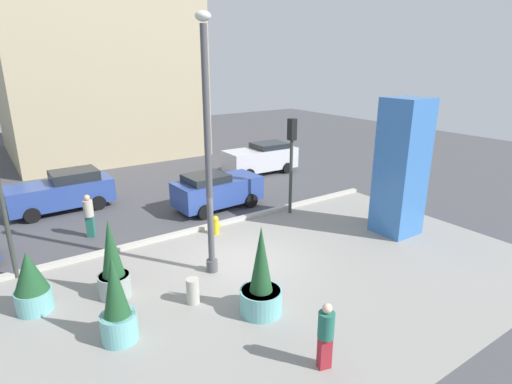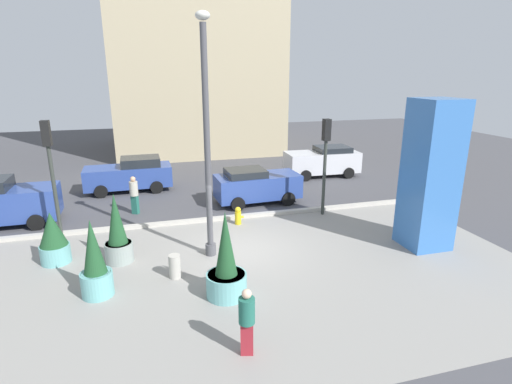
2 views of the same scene
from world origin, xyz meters
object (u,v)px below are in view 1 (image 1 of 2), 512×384
potted_plant_near_right (113,266)px  car_far_lane (217,190)px  fire_hydrant (216,225)px  concrete_bollard (193,291)px  potted_plant_near_left (261,283)px  lamp_post (208,156)px  potted_plant_by_pillar (117,306)px  potted_plant_curbside (31,283)px  pedestrian_crossing (89,214)px  art_pillar_blue (401,168)px  pedestrian_by_curb (326,333)px  traffic_light_corner (291,151)px  car_curb_east (63,191)px  car_passing_lane (261,158)px

potted_plant_near_right → car_far_lane: 7.72m
fire_hydrant → concrete_bollard: bearing=-126.8°
potted_plant_near_left → car_far_lane: potted_plant_near_left is taller
lamp_post → potted_plant_by_pillar: (-3.49, -1.74, -2.84)m
potted_plant_near_left → potted_plant_by_pillar: (-3.48, 1.00, 0.06)m
potted_plant_near_right → potted_plant_curbside: (-2.02, 0.50, -0.13)m
fire_hydrant → pedestrian_crossing: bearing=148.6°
lamp_post → fire_hydrant: 4.54m
art_pillar_blue → pedestrian_by_curb: (-7.56, -3.96, -1.71)m
car_far_lane → pedestrian_crossing: bearing=-179.3°
lamp_post → potted_plant_near_left: lamp_post is taller
lamp_post → potted_plant_by_pillar: size_ratio=3.41×
traffic_light_corner → car_curb_east: (-8.16, 6.07, -1.94)m
potted_plant_by_pillar → concrete_bollard: bearing=11.4°
traffic_light_corner → car_far_lane: (-2.35, 2.38, -1.96)m
fire_hydrant → car_curb_east: car_curb_east is taller
lamp_post → traffic_light_corner: 6.13m
fire_hydrant → lamp_post: bearing=-121.5°
art_pillar_blue → pedestrian_crossing: 11.95m
car_far_lane → potted_plant_by_pillar: bearing=-133.8°
car_curb_east → fire_hydrant: bearing=-55.4°
fire_hydrant → car_passing_lane: car_passing_lane is taller
potted_plant_near_left → potted_plant_near_right: bearing=134.4°
car_passing_lane → pedestrian_crossing: bearing=-159.9°
lamp_post → car_passing_lane: 12.52m
potted_plant_curbside → concrete_bollard: (3.69, -2.10, -0.47)m
car_passing_lane → pedestrian_crossing: car_passing_lane is taller
potted_plant_near_left → concrete_bollard: bearing=132.2°
lamp_post → car_curb_east: size_ratio=1.77×
lamp_post → art_pillar_blue: lamp_post is taller
pedestrian_crossing → pedestrian_by_curb: (2.45, -10.26, -0.05)m
car_far_lane → pedestrian_by_curb: car_far_lane is taller
potted_plant_by_pillar → car_passing_lane: (11.74, 10.70, -0.04)m
potted_plant_near_right → car_far_lane: bearing=38.4°
potted_plant_near_left → pedestrian_crossing: 8.16m
traffic_light_corner → car_passing_lane: traffic_light_corner is taller
car_curb_east → art_pillar_blue: bearing=-44.4°
potted_plant_curbside → pedestrian_crossing: (2.49, 4.23, 0.10)m
lamp_post → fire_hydrant: lamp_post is taller
potted_plant_curbside → car_curb_east: car_curb_east is taller
fire_hydrant → traffic_light_corner: traffic_light_corner is taller
potted_plant_curbside → potted_plant_near_left: bearing=-35.3°
car_passing_lane → fire_hydrant: bearing=-136.2°
potted_plant_near_left → lamp_post: bearing=89.8°
potted_plant_near_left → traffic_light_corner: traffic_light_corner is taller
lamp_post → pedestrian_by_curb: bearing=-90.7°
traffic_light_corner → pedestrian_crossing: bearing=163.7°
art_pillar_blue → potted_plant_near_left: size_ratio=2.08×
pedestrian_by_curb → car_passing_lane: bearing=59.6°
art_pillar_blue → potted_plant_by_pillar: (-10.99, -0.47, -1.65)m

